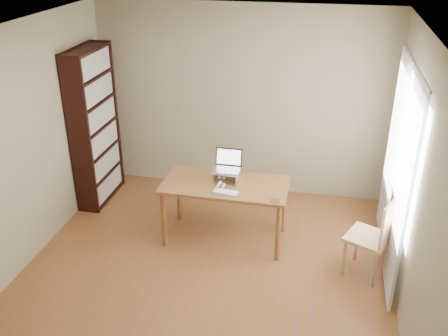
{
  "coord_description": "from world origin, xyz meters",
  "views": [
    {
      "loc": [
        1.13,
        -4.12,
        3.44
      ],
      "look_at": [
        0.06,
        0.87,
        0.96
      ],
      "focal_mm": 40.0,
      "sensor_mm": 36.0,
      "label": 1
    }
  ],
  "objects_px": {
    "bookshelf": "(95,127)",
    "keyboard": "(225,192)",
    "desk": "(225,191)",
    "cat": "(225,175)",
    "laptop": "(228,164)",
    "chair": "(376,233)"
  },
  "relations": [
    {
      "from": "desk",
      "to": "keyboard",
      "type": "height_order",
      "value": "keyboard"
    },
    {
      "from": "laptop",
      "to": "cat",
      "type": "height_order",
      "value": "laptop"
    },
    {
      "from": "bookshelf",
      "to": "laptop",
      "type": "distance_m",
      "value": 1.98
    },
    {
      "from": "desk",
      "to": "keyboard",
      "type": "distance_m",
      "value": 0.25
    },
    {
      "from": "bookshelf",
      "to": "chair",
      "type": "relative_size",
      "value": 2.19
    },
    {
      "from": "bookshelf",
      "to": "chair",
      "type": "xyz_separation_m",
      "value": [
        3.61,
        -1.0,
        -0.53
      ]
    },
    {
      "from": "keyboard",
      "to": "cat",
      "type": "height_order",
      "value": "cat"
    },
    {
      "from": "desk",
      "to": "laptop",
      "type": "xyz_separation_m",
      "value": [
        0.0,
        0.13,
        0.28
      ]
    },
    {
      "from": "bookshelf",
      "to": "keyboard",
      "type": "bearing_deg",
      "value": -24.18
    },
    {
      "from": "bookshelf",
      "to": "cat",
      "type": "distance_m",
      "value": 1.97
    },
    {
      "from": "bookshelf",
      "to": "cat",
      "type": "xyz_separation_m",
      "value": [
        1.88,
        -0.55,
        -0.24
      ]
    },
    {
      "from": "desk",
      "to": "chair",
      "type": "relative_size",
      "value": 1.53
    },
    {
      "from": "laptop",
      "to": "chair",
      "type": "height_order",
      "value": "laptop"
    },
    {
      "from": "bookshelf",
      "to": "desk",
      "type": "relative_size",
      "value": 1.44
    },
    {
      "from": "cat",
      "to": "chair",
      "type": "distance_m",
      "value": 1.81
    },
    {
      "from": "bookshelf",
      "to": "keyboard",
      "type": "relative_size",
      "value": 6.87
    },
    {
      "from": "keyboard",
      "to": "cat",
      "type": "xyz_separation_m",
      "value": [
        -0.08,
        0.33,
        0.05
      ]
    },
    {
      "from": "keyboard",
      "to": "chair",
      "type": "xyz_separation_m",
      "value": [
        1.65,
        -0.12,
        -0.24
      ]
    },
    {
      "from": "bookshelf",
      "to": "keyboard",
      "type": "height_order",
      "value": "bookshelf"
    },
    {
      "from": "chair",
      "to": "desk",
      "type": "bearing_deg",
      "value": -166.9
    },
    {
      "from": "laptop",
      "to": "keyboard",
      "type": "distance_m",
      "value": 0.4
    },
    {
      "from": "cat",
      "to": "desk",
      "type": "bearing_deg",
      "value": -74.47
    }
  ]
}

